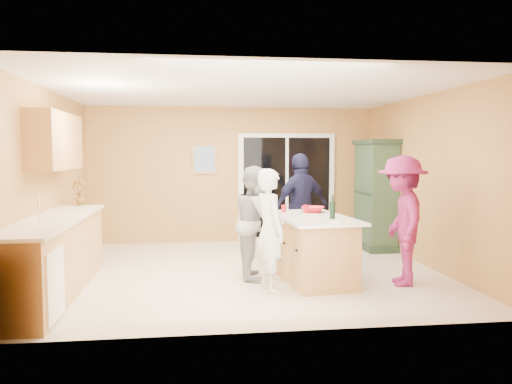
{
  "coord_description": "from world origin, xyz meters",
  "views": [
    {
      "loc": [
        -0.75,
        -7.12,
        1.72
      ],
      "look_at": [
        0.15,
        0.1,
        1.15
      ],
      "focal_mm": 35.0,
      "sensor_mm": 36.0,
      "label": 1
    }
  ],
  "objects": [
    {
      "name": "ceiling",
      "position": [
        0.0,
        0.0,
        2.6
      ],
      "size": [
        5.5,
        5.0,
        0.1
      ],
      "primitive_type": "cube",
      "color": "silver",
      "rests_on": "wall_back"
    },
    {
      "name": "wine_bottle",
      "position": [
        1.02,
        -0.9,
        0.99
      ],
      "size": [
        0.07,
        0.07,
        0.3
      ],
      "rotation": [
        0.0,
        0.0,
        0.11
      ],
      "color": "black",
      "rests_on": "kitchen_island"
    },
    {
      "name": "tumbler_far",
      "position": [
        0.53,
        -0.11,
        0.92
      ],
      "size": [
        0.08,
        0.08,
        0.1
      ],
      "primitive_type": "cylinder",
      "rotation": [
        0.0,
        0.0,
        0.18
      ],
      "color": "red",
      "rests_on": "kitchen_island"
    },
    {
      "name": "tumbler_near",
      "position": [
        0.82,
        -0.23,
        0.93
      ],
      "size": [
        0.1,
        0.1,
        0.11
      ],
      "primitive_type": "cylinder",
      "rotation": [
        0.0,
        0.0,
        -0.38
      ],
      "color": "red",
      "rests_on": "kitchen_island"
    },
    {
      "name": "left_cabinet_run",
      "position": [
        -2.45,
        -1.05,
        0.46
      ],
      "size": [
        0.65,
        3.05,
        1.24
      ],
      "color": "tan",
      "rests_on": "floor"
    },
    {
      "name": "floor",
      "position": [
        0.0,
        0.0,
        0.0
      ],
      "size": [
        5.5,
        5.5,
        0.0
      ],
      "primitive_type": "plane",
      "color": "beige",
      "rests_on": "ground"
    },
    {
      "name": "upper_cabinets",
      "position": [
        -2.58,
        -0.2,
        1.88
      ],
      "size": [
        0.35,
        1.6,
        0.75
      ],
      "primitive_type": "cube",
      "color": "tan",
      "rests_on": "wall_left"
    },
    {
      "name": "framed_picture",
      "position": [
        -0.55,
        2.48,
        1.6
      ],
      "size": [
        0.46,
        0.04,
        0.56
      ],
      "color": "#AB7D55",
      "rests_on": "wall_back"
    },
    {
      "name": "wall_back",
      "position": [
        0.0,
        2.5,
        1.3
      ],
      "size": [
        5.5,
        0.1,
        2.6
      ],
      "primitive_type": "cube",
      "color": "tan",
      "rests_on": "ground"
    },
    {
      "name": "woman_white",
      "position": [
        0.18,
        -1.08,
        0.76
      ],
      "size": [
        0.5,
        0.63,
        1.53
      ],
      "primitive_type": "imported",
      "rotation": [
        0.0,
        0.0,
        1.83
      ],
      "color": "silver",
      "rests_on": "floor"
    },
    {
      "name": "green_hutch",
      "position": [
        2.49,
        1.46,
        0.95
      ],
      "size": [
        0.56,
        1.07,
        1.96
      ],
      "color": "#1F3221",
      "rests_on": "floor"
    },
    {
      "name": "woman_magenta",
      "position": [
        1.93,
        -0.98,
        0.85
      ],
      "size": [
        0.85,
        1.2,
        1.69
      ],
      "primitive_type": "imported",
      "rotation": [
        0.0,
        0.0,
        -1.79
      ],
      "color": "#841C5B",
      "rests_on": "floor"
    },
    {
      "name": "kitchen_island",
      "position": [
        0.82,
        -0.62,
        0.41
      ],
      "size": [
        1.08,
        1.75,
        0.87
      ],
      "rotation": [
        0.0,
        0.0,
        0.11
      ],
      "color": "tan",
      "rests_on": "floor"
    },
    {
      "name": "sliding_door",
      "position": [
        1.05,
        2.46,
        1.05
      ],
      "size": [
        1.9,
        0.07,
        2.1
      ],
      "color": "white",
      "rests_on": "floor"
    },
    {
      "name": "woman_navy",
      "position": [
        0.93,
        0.58,
        0.86
      ],
      "size": [
        1.09,
        0.81,
        1.72
      ],
      "primitive_type": "imported",
      "rotation": [
        0.0,
        0.0,
        3.59
      ],
      "color": "#191937",
      "rests_on": "floor"
    },
    {
      "name": "woman_grey",
      "position": [
        0.09,
        -0.36,
        0.77
      ],
      "size": [
        0.61,
        0.77,
        1.54
      ],
      "primitive_type": "imported",
      "rotation": [
        0.0,
        0.0,
        1.54
      ],
      "color": "#9E9EA1",
      "rests_on": "floor"
    },
    {
      "name": "tulip_vase",
      "position": [
        -2.45,
        0.52,
        1.14
      ],
      "size": [
        0.25,
        0.22,
        0.4
      ],
      "primitive_type": "imported",
      "rotation": [
        0.0,
        0.0,
        -0.43
      ],
      "color": "#B32811",
      "rests_on": "left_cabinet_run"
    },
    {
      "name": "wall_left",
      "position": [
        -2.75,
        0.0,
        1.3
      ],
      "size": [
        0.1,
        5.0,
        2.6
      ],
      "primitive_type": "cube",
      "color": "tan",
      "rests_on": "ground"
    },
    {
      "name": "wall_front",
      "position": [
        0.0,
        -2.5,
        1.3
      ],
      "size": [
        5.5,
        0.1,
        2.6
      ],
      "primitive_type": "cube",
      "color": "tan",
      "rests_on": "ground"
    },
    {
      "name": "serving_bowl",
      "position": [
        0.94,
        -0.18,
        0.91
      ],
      "size": [
        0.42,
        0.42,
        0.08
      ],
      "primitive_type": "imported",
      "rotation": [
        0.0,
        0.0,
        -0.33
      ],
      "color": "red",
      "rests_on": "kitchen_island"
    },
    {
      "name": "wall_right",
      "position": [
        2.75,
        0.0,
        1.3
      ],
      "size": [
        0.1,
        5.0,
        2.6
      ],
      "primitive_type": "cube",
      "color": "tan",
      "rests_on": "ground"
    },
    {
      "name": "white_plate",
      "position": [
        1.0,
        -1.17,
        0.88
      ],
      "size": [
        0.25,
        0.25,
        0.01
      ],
      "primitive_type": "cylinder",
      "rotation": [
        0.0,
        0.0,
        -0.41
      ],
      "color": "silver",
      "rests_on": "kitchen_island"
    }
  ]
}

